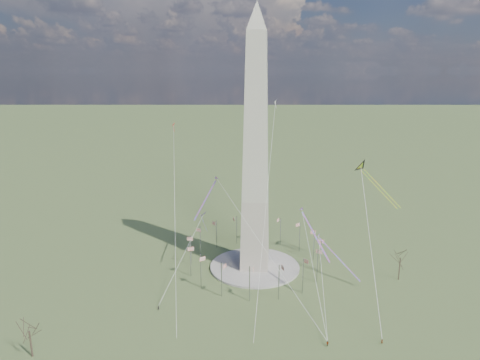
# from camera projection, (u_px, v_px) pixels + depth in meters

# --- Properties ---
(ground) EXTENTS (2000.00, 2000.00, 0.00)m
(ground) POSITION_uv_depth(u_px,v_px,m) (255.00, 267.00, 172.51)
(ground) COLOR #485F2F
(ground) RESTS_ON ground
(plaza) EXTENTS (36.00, 36.00, 0.80)m
(plaza) POSITION_uv_depth(u_px,v_px,m) (255.00, 267.00, 172.41)
(plaza) COLOR #B5AEA5
(plaza) RESTS_ON ground
(washington_monument) EXTENTS (15.56, 15.56, 100.00)m
(washington_monument) POSITION_uv_depth(u_px,v_px,m) (256.00, 150.00, 160.63)
(washington_monument) COLOR #BBAE9D
(washington_monument) RESTS_ON plaza
(flagpole_ring) EXTENTS (54.40, 54.40, 13.00)m
(flagpole_ring) POSITION_uv_depth(u_px,v_px,m) (255.00, 251.00, 170.71)
(flagpole_ring) COLOR #B1B2B7
(flagpole_ring) RESTS_ON ground
(tree_near) EXTENTS (7.58, 7.58, 13.27)m
(tree_near) POSITION_uv_depth(u_px,v_px,m) (401.00, 256.00, 160.22)
(tree_near) COLOR #4F3B30
(tree_near) RESTS_ON ground
(tree_far) EXTENTS (6.79, 6.79, 11.88)m
(tree_far) POSITION_uv_depth(u_px,v_px,m) (29.00, 329.00, 116.72)
(tree_far) COLOR #4F3B30
(tree_far) RESTS_ON ground
(person_east) EXTENTS (0.63, 0.45, 1.61)m
(person_east) POSITION_uv_depth(u_px,v_px,m) (382.00, 341.00, 123.99)
(person_east) COLOR gray
(person_east) RESTS_ON ground
(person_west) EXTENTS (0.93, 0.84, 1.55)m
(person_west) POSITION_uv_depth(u_px,v_px,m) (159.00, 308.00, 141.64)
(person_west) COLOR gray
(person_west) RESTS_ON ground
(person_centre) EXTENTS (1.13, 0.78, 1.79)m
(person_centre) POSITION_uv_depth(u_px,v_px,m) (328.00, 344.00, 122.89)
(person_centre) COLOR gray
(person_centre) RESTS_ON ground
(kite_delta_black) EXTENTS (17.07, 16.72, 16.03)m
(kite_delta_black) POSITION_uv_depth(u_px,v_px,m) (363.00, 169.00, 163.96)
(kite_delta_black) COLOR black
(kite_delta_black) RESTS_ON ground
(kite_diamond_purple) EXTENTS (2.44, 3.16, 9.21)m
(kite_diamond_purple) POSITION_uv_depth(u_px,v_px,m) (204.00, 216.00, 175.69)
(kite_diamond_purple) COLOR navy
(kite_diamond_purple) RESTS_ON ground
(kite_streamer_left) EXTENTS (10.41, 18.16, 13.68)m
(kite_streamer_left) POSITION_uv_depth(u_px,v_px,m) (311.00, 228.00, 150.91)
(kite_streamer_left) COLOR red
(kite_streamer_left) RESTS_ON ground
(kite_streamer_mid) EXTENTS (6.97, 18.20, 12.90)m
(kite_streamer_mid) POSITION_uv_depth(u_px,v_px,m) (209.00, 193.00, 166.87)
(kite_streamer_mid) COLOR red
(kite_streamer_mid) RESTS_ON ground
(kite_streamer_right) EXTENTS (15.89, 13.41, 13.47)m
(kite_streamer_right) POSITION_uv_depth(u_px,v_px,m) (333.00, 252.00, 162.92)
(kite_streamer_right) COLOR red
(kite_streamer_right) RESTS_ON ground
(kite_small_red) EXTENTS (1.48, 1.37, 4.12)m
(kite_small_red) POSITION_uv_depth(u_px,v_px,m) (174.00, 125.00, 192.98)
(kite_small_red) COLOR #EB401B
(kite_small_red) RESTS_ON ground
(kite_small_white) EXTENTS (1.39, 1.99, 4.16)m
(kite_small_white) POSITION_uv_depth(u_px,v_px,m) (276.00, 102.00, 195.08)
(kite_small_white) COLOR white
(kite_small_white) RESTS_ON ground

